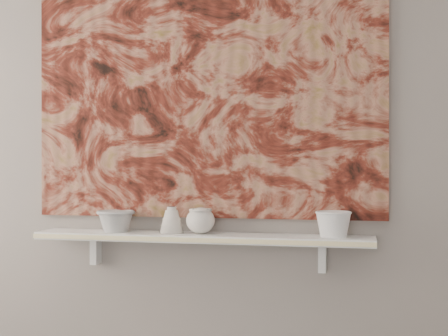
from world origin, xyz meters
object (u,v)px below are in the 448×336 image
(shelf, at_px, (201,237))
(bowl_grey, at_px, (116,221))
(painting, at_px, (205,87))
(cup_cream, at_px, (201,221))
(bowl_white, at_px, (333,224))
(bell_vessel, at_px, (172,220))

(shelf, bearing_deg, bowl_grey, 180.00)
(painting, xyz_separation_m, cup_cream, (-0.00, -0.08, -0.56))
(painting, bearing_deg, bowl_white, -8.53)
(bowl_grey, height_order, bowl_white, bowl_white)
(cup_cream, bearing_deg, bowl_grey, 180.00)
(cup_cream, xyz_separation_m, bell_vessel, (-0.12, 0.00, 0.00))
(bell_vessel, bearing_deg, cup_cream, 0.00)
(bowl_grey, height_order, cup_cream, cup_cream)
(bowl_white, bearing_deg, cup_cream, 180.00)
(cup_cream, bearing_deg, painting, 89.54)
(cup_cream, height_order, bowl_white, cup_cream)
(shelf, relative_size, bowl_grey, 8.65)
(bowl_grey, bearing_deg, shelf, 0.00)
(cup_cream, distance_m, bell_vessel, 0.12)
(painting, distance_m, bell_vessel, 0.57)
(painting, bearing_deg, cup_cream, -90.46)
(shelf, bearing_deg, bowl_white, 0.00)
(shelf, xyz_separation_m, bowl_grey, (-0.37, 0.00, 0.06))
(painting, relative_size, bell_vessel, 13.65)
(bowl_grey, xyz_separation_m, cup_cream, (0.37, 0.00, 0.01))
(bowl_grey, bearing_deg, painting, 12.27)
(bowl_white, bearing_deg, painting, 171.47)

